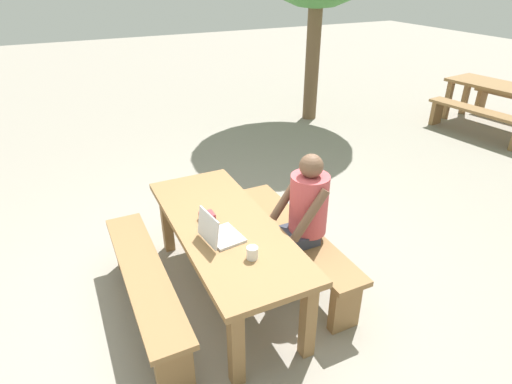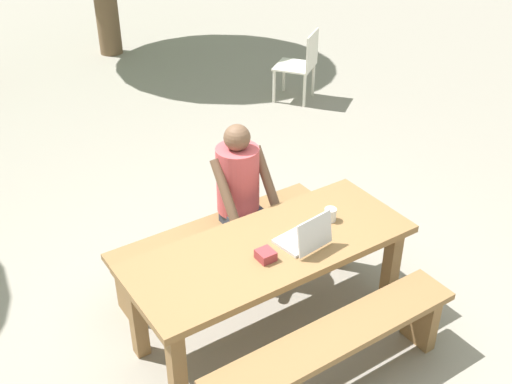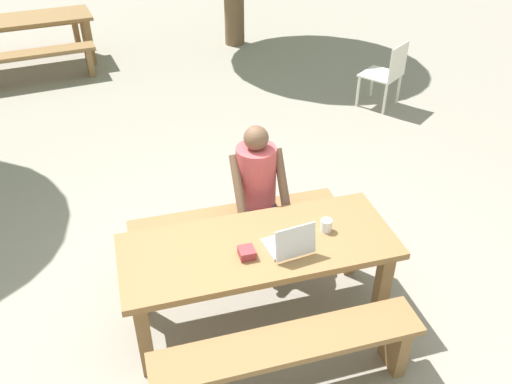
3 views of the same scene
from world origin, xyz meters
name	(u,v)px [view 1 (image 1 of 3)]	position (x,y,z in m)	size (l,w,h in m)	color
ground_plane	(227,292)	(0.00, 0.00, 0.00)	(30.00, 30.00, 0.00)	gray
picnic_table_front	(225,235)	(0.00, 0.00, 0.59)	(1.88, 0.74, 0.70)	olive
bench_near	(145,283)	(0.00, -0.66, 0.35)	(1.70, 0.30, 0.47)	olive
bench_far	(295,240)	(0.00, 0.66, 0.35)	(1.70, 0.30, 0.47)	olive
laptop	(218,233)	(0.18, -0.12, 0.76)	(0.31, 0.30, 0.24)	silver
small_pouch	(207,217)	(-0.11, -0.10, 0.73)	(0.10, 0.11, 0.06)	#993338
coffee_mug	(252,253)	(0.49, 0.01, 0.75)	(0.08, 0.08, 0.09)	white
person_seated	(304,213)	(0.17, 0.62, 0.73)	(0.42, 0.41, 1.23)	#333847
picnic_table_mid	(504,93)	(-1.85, 5.73, 0.61)	(1.88, 0.97, 0.73)	olive
bench_mid_south	(476,116)	(-1.77, 5.07, 0.33)	(1.64, 0.51, 0.45)	olive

